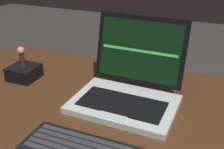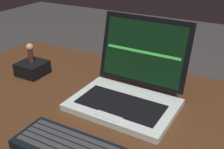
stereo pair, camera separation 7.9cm
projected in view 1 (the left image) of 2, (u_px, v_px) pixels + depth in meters
name	position (u px, v px, depth m)	size (l,w,h in m)	color
desk	(116.00, 147.00, 0.85)	(1.31, 0.71, 0.75)	#4D2D18
laptop_front	(129.00, 86.00, 0.83)	(0.31, 0.27, 0.24)	silver
figurine_stand	(24.00, 72.00, 0.97)	(0.10, 0.10, 0.05)	black
figurine	(22.00, 55.00, 0.94)	(0.03, 0.03, 0.07)	#502723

